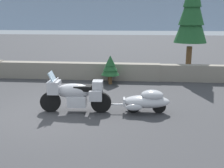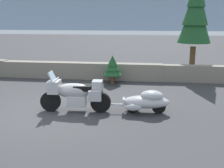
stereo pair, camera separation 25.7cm
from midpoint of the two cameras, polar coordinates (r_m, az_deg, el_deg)
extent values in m
plane|color=#38383A|center=(9.04, -14.81, -6.10)|extent=(80.00, 80.00, 0.00)
cube|color=gray|center=(13.70, -7.52, 2.76)|extent=(8.00, 0.56, 0.82)
cube|color=#7F93AD|center=(103.26, 4.12, 16.57)|extent=(240.00, 80.00, 16.00)
cylinder|color=black|center=(9.12, -13.55, -3.67)|extent=(0.67, 0.18, 0.66)
cylinder|color=black|center=(8.82, -3.14, -3.88)|extent=(0.67, 0.18, 0.66)
cube|color=silver|center=(8.91, -8.13, -3.49)|extent=(0.63, 0.48, 0.36)
ellipsoid|color=#B2B2B7|center=(8.84, -8.84, -1.44)|extent=(1.23, 0.51, 0.48)
cube|color=#B2B2B7|center=(8.95, -12.80, -0.64)|extent=(0.39, 0.54, 0.40)
cube|color=#9EB7C6|center=(8.88, -13.22, 1.43)|extent=(0.22, 0.45, 0.34)
cube|color=black|center=(8.76, -6.93, -0.83)|extent=(0.58, 0.39, 0.16)
cube|color=#B2B2B7|center=(8.68, -3.85, -0.22)|extent=(0.34, 0.42, 0.28)
cube|color=#B2B2B7|center=(8.47, -4.36, -2.55)|extent=(0.41, 0.18, 0.32)
cube|color=#B2B2B7|center=(9.04, -3.95, -1.48)|extent=(0.41, 0.18, 0.32)
cylinder|color=silver|center=(8.88, -12.57, 0.80)|extent=(0.08, 0.70, 0.04)
cylinder|color=silver|center=(9.04, -13.33, -2.16)|extent=(0.26, 0.09, 0.54)
cylinder|color=black|center=(8.83, 3.64, -4.64)|extent=(0.45, 0.13, 0.44)
cylinder|color=black|center=(8.89, 8.98, -4.65)|extent=(0.45, 0.13, 0.44)
ellipsoid|color=#B2B2B7|center=(8.80, 6.35, -3.66)|extent=(1.54, 0.77, 0.40)
ellipsoid|color=#B2B2B7|center=(8.75, 7.56, -2.29)|extent=(0.75, 0.60, 0.32)
cube|color=silver|center=(8.78, 1.71, -3.76)|extent=(0.08, 0.32, 0.24)
ellipsoid|color=#B2B2B7|center=(8.51, 3.70, -4.94)|extent=(0.53, 0.17, 0.20)
ellipsoid|color=#B2B2B7|center=(9.11, 3.59, -3.64)|extent=(0.53, 0.17, 0.20)
cylinder|color=silver|center=(8.82, -0.84, -4.29)|extent=(0.70, 0.09, 0.05)
cylinder|color=brown|center=(14.80, 15.24, 4.63)|extent=(0.28, 0.28, 1.54)
cone|color=#1E5128|center=(14.63, 15.79, 13.09)|extent=(1.66, 1.66, 2.43)
cone|color=#1E5128|center=(14.65, 15.99, 15.94)|extent=(1.28, 1.28, 2.12)
cylinder|color=brown|center=(13.08, -1.09, 1.21)|extent=(0.15, 0.15, 0.31)
cone|color=#1E5128|center=(13.00, -1.10, 3.09)|extent=(0.78, 0.78, 0.49)
cone|color=#1E5128|center=(12.97, -1.10, 3.73)|extent=(0.60, 0.60, 0.43)
cone|color=#1E5128|center=(12.94, -1.11, 4.37)|extent=(0.43, 0.43, 0.36)
cylinder|color=brown|center=(12.54, -0.94, 0.84)|extent=(0.16, 0.16, 0.39)
cone|color=#1E5128|center=(12.43, -0.95, 3.30)|extent=(0.84, 0.84, 0.61)
cone|color=#1E5128|center=(12.40, -0.95, 4.13)|extent=(0.65, 0.65, 0.53)
cone|color=#1E5128|center=(12.37, -0.95, 4.97)|extent=(0.46, 0.46, 0.46)
camera|label=1|loc=(0.13, -90.82, -0.20)|focal=43.67mm
camera|label=2|loc=(0.13, 89.18, 0.20)|focal=43.67mm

